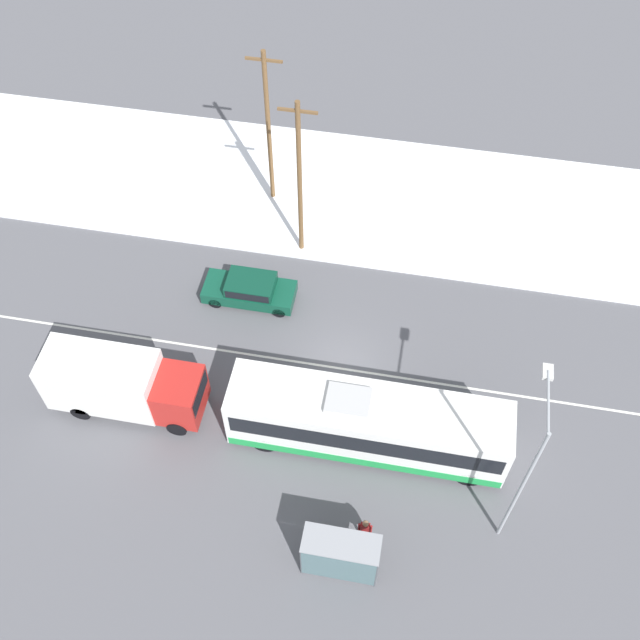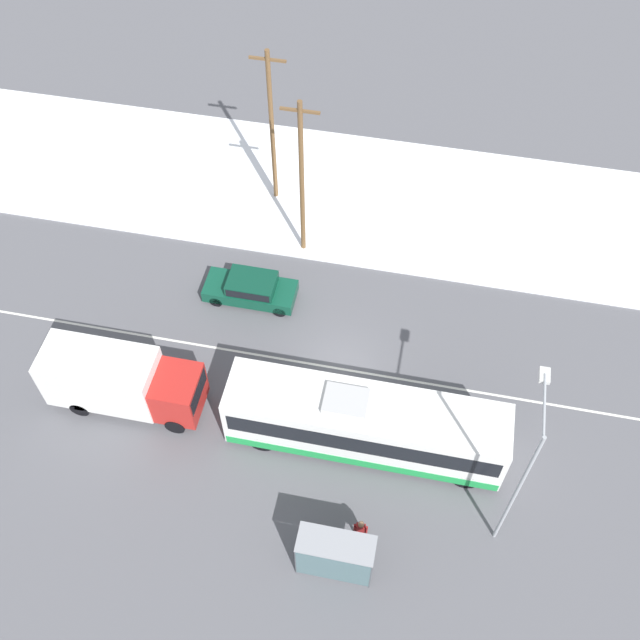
# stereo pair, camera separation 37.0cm
# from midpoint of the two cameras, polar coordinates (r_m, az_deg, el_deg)

# --- Properties ---
(ground_plane) EXTENTS (120.00, 120.00, 0.00)m
(ground_plane) POSITION_cam_midpoint_polar(r_m,az_deg,el_deg) (35.02, 1.85, -3.74)
(ground_plane) COLOR #56565B
(snow_lot) EXTENTS (80.00, 10.09, 0.12)m
(snow_lot) POSITION_cam_midpoint_polar(r_m,az_deg,el_deg) (42.21, 4.65, 9.14)
(snow_lot) COLOR white
(snow_lot) RESTS_ON ground_plane
(lane_marking_center) EXTENTS (60.00, 0.12, 0.00)m
(lane_marking_center) POSITION_cam_midpoint_polar(r_m,az_deg,el_deg) (35.02, 1.85, -3.74)
(lane_marking_center) COLOR silver
(lane_marking_center) RESTS_ON ground_plane
(city_bus) EXTENTS (11.73, 2.57, 3.39)m
(city_bus) POSITION_cam_midpoint_polar(r_m,az_deg,el_deg) (31.70, 3.81, -7.91)
(city_bus) COLOR white
(city_bus) RESTS_ON ground_plane
(box_truck) EXTENTS (6.86, 2.30, 3.20)m
(box_truck) POSITION_cam_midpoint_polar(r_m,az_deg,el_deg) (33.70, -14.71, -4.46)
(box_truck) COLOR silver
(box_truck) RESTS_ON ground_plane
(sedan_car) EXTENTS (4.51, 1.80, 1.44)m
(sedan_car) POSITION_cam_midpoint_polar(r_m,az_deg,el_deg) (37.00, -4.99, 2.46)
(sedan_car) COLOR #0F4733
(sedan_car) RESTS_ON ground_plane
(pedestrian_at_stop) EXTENTS (0.56, 0.25, 1.56)m
(pedestrian_at_stop) POSITION_cam_midpoint_polar(r_m,az_deg,el_deg) (30.52, 3.47, -15.60)
(pedestrian_at_stop) COLOR #23232D
(pedestrian_at_stop) RESTS_ON ground_plane
(bus_shelter) EXTENTS (2.94, 1.20, 2.40)m
(bus_shelter) POSITION_cam_midpoint_polar(r_m,az_deg,el_deg) (29.33, 1.48, -17.64)
(bus_shelter) COLOR gray
(bus_shelter) RESTS_ON ground_plane
(streetlamp) EXTENTS (0.36, 2.84, 8.45)m
(streetlamp) POSITION_cam_midpoint_polar(r_m,az_deg,el_deg) (27.71, 15.59, -10.73)
(streetlamp) COLOR #9EA3A8
(streetlamp) RESTS_ON ground_plane
(utility_pole_roadside) EXTENTS (1.80, 0.24, 9.36)m
(utility_pole_roadside) POSITION_cam_midpoint_polar(r_m,az_deg,el_deg) (36.15, -1.10, 10.65)
(utility_pole_roadside) COLOR brown
(utility_pole_roadside) RESTS_ON ground_plane
(utility_pole_snowlot) EXTENTS (1.80, 0.24, 9.26)m
(utility_pole_snowlot) POSITION_cam_midpoint_polar(r_m,az_deg,el_deg) (39.19, -3.41, 14.45)
(utility_pole_snowlot) COLOR brown
(utility_pole_snowlot) RESTS_ON ground_plane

